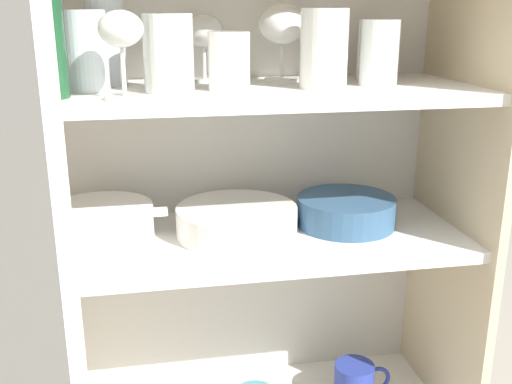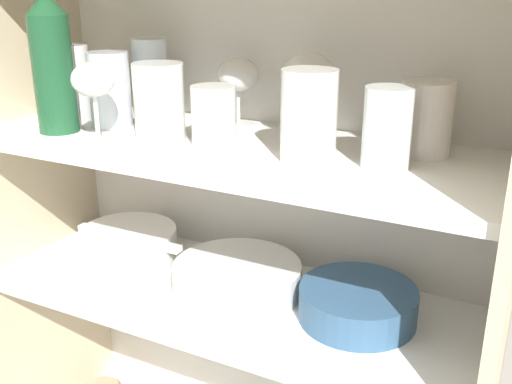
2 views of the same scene
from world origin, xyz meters
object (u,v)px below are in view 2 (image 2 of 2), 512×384
plate_stack_white (237,278)px  mixing_bowl_large (358,302)px  wine_bottle (52,62)px  casserole_dish (129,246)px

plate_stack_white → mixing_bowl_large: bearing=2.9°
plate_stack_white → mixing_bowl_large: size_ratio=1.19×
wine_bottle → casserole_dish: size_ratio=1.13×
wine_bottle → mixing_bowl_large: 0.64m
plate_stack_white → casserole_dish: size_ratio=0.95×
wine_bottle → plate_stack_white: wine_bottle is taller
plate_stack_white → mixing_bowl_large: mixing_bowl_large is taller
plate_stack_white → casserole_dish: casserole_dish is taller
plate_stack_white → wine_bottle: bearing=-165.7°
mixing_bowl_large → casserole_dish: casserole_dish is taller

